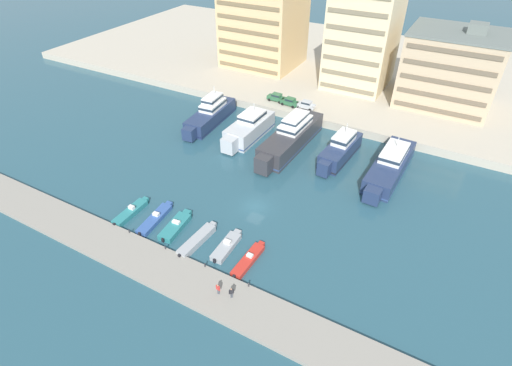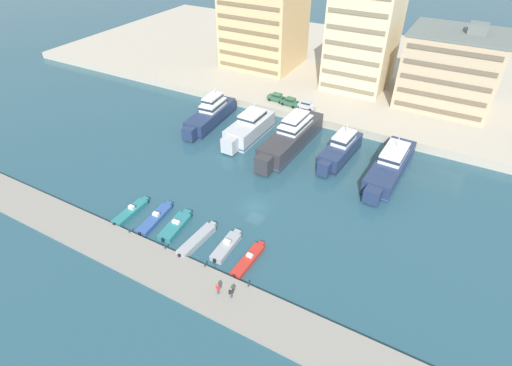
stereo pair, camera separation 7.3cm
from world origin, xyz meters
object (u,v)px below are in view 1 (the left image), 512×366
Objects in this scene: motorboat_blue_left at (155,218)px; car_silver_mid_left at (306,104)px; yacht_charcoal_mid_left at (291,137)px; car_green_far_left at (276,97)px; motorboat_grey_center_left at (197,240)px; motorboat_teal_mid_left at (176,226)px; yacht_navy_center_left at (340,150)px; motorboat_teal_far_left at (131,212)px; motorboat_red_center_right at (249,260)px; yacht_silver_left at (249,128)px; pedestrian_mid_deck at (218,288)px; car_green_left at (290,101)px; yacht_navy_center at (390,165)px; motorboat_grey_center at (227,246)px; yacht_navy_far_left at (210,114)px; pedestrian_near_edge at (231,292)px.

car_silver_mid_left is at bearing 81.99° from motorboat_blue_left.
yacht_charcoal_mid_left is 17.65m from car_green_far_left.
motorboat_teal_mid_left is at bearing 168.68° from motorboat_grey_center_left.
yacht_navy_center_left is 35.83m from motorboat_blue_left.
motorboat_red_center_right is (21.10, 0.25, -0.04)m from motorboat_teal_far_left.
yacht_silver_left is 1.99× the size of motorboat_grey_center_left.
yacht_silver_left is 40.16m from pedestrian_mid_deck.
car_green_left is (-6.64, 13.63, 0.40)m from yacht_charcoal_mid_left.
motorboat_grey_center_left is 1.90× the size of car_green_left.
yacht_navy_center is at bearing 0.56° from yacht_charcoal_mid_left.
yacht_navy_center is at bearing 72.46° from pedestrian_mid_deck.
motorboat_teal_mid_left is 0.97× the size of motorboat_red_center_right.
motorboat_grey_center is 0.92× the size of motorboat_red_center_right.
pedestrian_mid_deck is at bearing -39.39° from motorboat_grey_center_left.
yacht_navy_center_left is 1.88× the size of motorboat_grey_center_left.
yacht_navy_center_left is at bearing 4.10° from yacht_charcoal_mid_left.
motorboat_grey_center is at bearing -82.58° from yacht_charcoal_mid_left.
motorboat_teal_mid_left is (-5.09, -29.65, -1.87)m from yacht_charcoal_mid_left.
motorboat_grey_center_left is at bearing -11.32° from motorboat_teal_mid_left.
motorboat_grey_center is at bearing -65.86° from yacht_silver_left.
yacht_charcoal_mid_left is at bearing -64.02° from car_green_left.
yacht_navy_far_left is 36.85m from motorboat_grey_center_left.
yacht_charcoal_mid_left is 14.26m from car_silver_mid_left.
pedestrian_near_edge is at bearing -15.69° from motorboat_teal_far_left.
motorboat_teal_far_left is 21.10m from motorboat_red_center_right.
motorboat_blue_left is (4.34, 0.66, -0.05)m from motorboat_teal_far_left.
motorboat_grey_center_left is 44.67m from car_silver_mid_left.
motorboat_red_center_right is 6.83m from pedestrian_near_edge.
yacht_charcoal_mid_left is 1.10× the size of yacht_navy_center.
motorboat_red_center_right is 1.77× the size of car_green_left.
car_silver_mid_left is at bearing 101.35° from yacht_charcoal_mid_left.
yacht_navy_far_left is 2.52× the size of motorboat_teal_mid_left.
pedestrian_near_edge is at bearing -53.68° from motorboat_grey_center.
yacht_navy_center_left is at bearing -38.15° from car_green_left.
yacht_silver_left is 31.35m from motorboat_grey_center_left.
yacht_charcoal_mid_left is at bearing 80.26° from motorboat_teal_mid_left.
motorboat_teal_far_left is 1.81× the size of car_silver_mid_left.
yacht_silver_left is 14.84m from car_green_far_left.
pedestrian_near_edge is (18.34, -36.26, -0.37)m from yacht_silver_left.
motorboat_teal_mid_left is at bearing -93.00° from car_silver_mid_left.
yacht_navy_center_left reaches higher than motorboat_blue_left.
motorboat_grey_center is at bearing -81.31° from car_silver_mid_left.
pedestrian_mid_deck is at bearing -93.01° from motorboat_red_center_right.
yacht_navy_center is at bearing -25.49° from car_green_far_left.
motorboat_red_center_right reaches higher than motorboat_grey_center_left.
yacht_navy_center_left is 30.99m from motorboat_red_center_right.
yacht_navy_center reaches higher than motorboat_teal_mid_left.
pedestrian_mid_deck is at bearing -74.48° from car_green_left.
yacht_navy_far_left is at bearing 179.58° from yacht_navy_center_left.
pedestrian_near_edge is (22.49, -6.32, 1.21)m from motorboat_teal_far_left.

